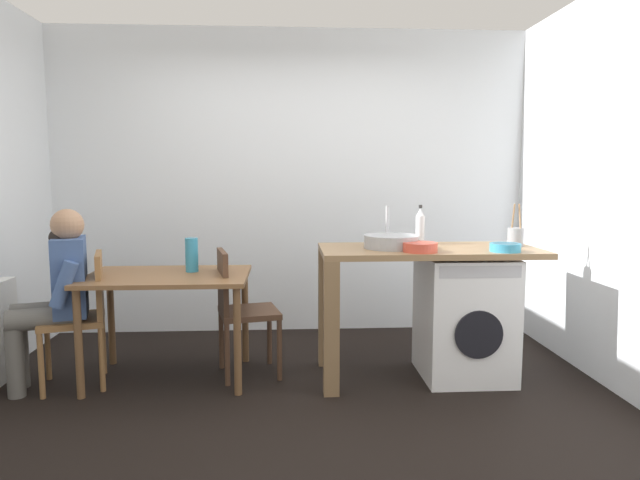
# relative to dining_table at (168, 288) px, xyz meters

# --- Properties ---
(ground_plane) EXTENTS (5.46, 5.46, 0.00)m
(ground_plane) POSITION_rel_dining_table_xyz_m (0.86, -0.51, -0.64)
(ground_plane) COLOR black
(wall_back) EXTENTS (4.60, 0.10, 2.70)m
(wall_back) POSITION_rel_dining_table_xyz_m (0.86, 1.24, 0.71)
(wall_back) COLOR silver
(wall_back) RESTS_ON ground_plane
(dining_table) EXTENTS (1.10, 0.76, 0.74)m
(dining_table) POSITION_rel_dining_table_xyz_m (0.00, 0.00, 0.00)
(dining_table) COLOR brown
(dining_table) RESTS_ON ground_plane
(chair_person_seat) EXTENTS (0.50, 0.50, 0.90)m
(chair_person_seat) POSITION_rel_dining_table_xyz_m (-0.55, -0.08, -0.14)
(chair_person_seat) COLOR olive
(chair_person_seat) RESTS_ON ground_plane
(chair_opposite) EXTENTS (0.48, 0.48, 0.90)m
(chair_opposite) POSITION_rel_dining_table_xyz_m (0.48, 0.03, -0.14)
(chair_opposite) COLOR #4C3323
(chair_opposite) RESTS_ON ground_plane
(seated_person) EXTENTS (0.55, 0.54, 1.20)m
(seated_person) POSITION_rel_dining_table_xyz_m (-0.70, -0.12, 0.03)
(seated_person) COLOR #595651
(seated_person) RESTS_ON ground_plane
(kitchen_counter) EXTENTS (1.50, 0.68, 0.92)m
(kitchen_counter) POSITION_rel_dining_table_xyz_m (1.59, -0.07, 0.12)
(kitchen_counter) COLOR olive
(kitchen_counter) RESTS_ON ground_plane
(washing_machine) EXTENTS (0.60, 0.61, 0.86)m
(washing_machine) POSITION_rel_dining_table_xyz_m (2.07, -0.07, -0.21)
(washing_machine) COLOR white
(washing_machine) RESTS_ON ground_plane
(sink_basin) EXTENTS (0.38, 0.38, 0.09)m
(sink_basin) POSITION_rel_dining_table_xyz_m (1.54, -0.07, 0.32)
(sink_basin) COLOR #9EA0A5
(sink_basin) RESTS_ON kitchen_counter
(tap) EXTENTS (0.02, 0.02, 0.28)m
(tap) POSITION_rel_dining_table_xyz_m (1.54, 0.11, 0.42)
(tap) COLOR #B2B2B7
(tap) RESTS_ON kitchen_counter
(bottle_tall_green) EXTENTS (0.06, 0.06, 0.28)m
(bottle_tall_green) POSITION_rel_dining_table_xyz_m (1.80, 0.17, 0.40)
(bottle_tall_green) COLOR silver
(bottle_tall_green) RESTS_ON kitchen_counter
(mixing_bowl) EXTENTS (0.23, 0.23, 0.06)m
(mixing_bowl) POSITION_rel_dining_table_xyz_m (1.69, -0.27, 0.31)
(mixing_bowl) COLOR #D84C38
(mixing_bowl) RESTS_ON kitchen_counter
(utensil_crock) EXTENTS (0.11, 0.11, 0.30)m
(utensil_crock) POSITION_rel_dining_table_xyz_m (2.43, -0.02, 0.35)
(utensil_crock) COLOR gray
(utensil_crock) RESTS_ON kitchen_counter
(colander) EXTENTS (0.20, 0.20, 0.06)m
(colander) POSITION_rel_dining_table_xyz_m (2.25, -0.29, 0.31)
(colander) COLOR teal
(colander) RESTS_ON kitchen_counter
(vase) EXTENTS (0.09, 0.09, 0.24)m
(vase) POSITION_rel_dining_table_xyz_m (0.15, 0.10, 0.22)
(vase) COLOR teal
(vase) RESTS_ON dining_table
(scissors) EXTENTS (0.15, 0.06, 0.01)m
(scissors) POSITION_rel_dining_table_xyz_m (1.75, -0.17, 0.28)
(scissors) COLOR #B2B2B7
(scissors) RESTS_ON kitchen_counter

